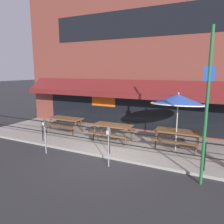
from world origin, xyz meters
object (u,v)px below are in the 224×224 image
Objects in this scene: picnic_table_right at (177,134)px; parking_meter_far at (108,135)px; picnic_table_left at (66,121)px; picnic_table_centre at (113,128)px; patio_umbrella_right at (178,100)px; parking_meter_near at (45,126)px; street_sign_pole at (207,108)px.

picnic_table_right is 3.26m from parking_meter_far.
picnic_table_centre is at bearing -4.40° from picnic_table_left.
patio_umbrella_right reaches higher than parking_meter_far.
picnic_table_left is at bearing 145.92° from parking_meter_far.
parking_meter_near is at bearing -179.64° from parking_meter_far.
picnic_table_left is at bearing 111.69° from parking_meter_near.
picnic_table_centre is 0.75× the size of patio_umbrella_right.
patio_umbrella_right is (0.00, -0.20, 1.47)m from picnic_table_right.
parking_meter_far is (-1.84, -2.46, -1.03)m from patio_umbrella_right.
picnic_table_centre is 3.22m from patio_umbrella_right.
picnic_table_centre is 1.27× the size of parking_meter_near.
parking_meter_near reaches higher than picnic_table_left.
picnic_table_centre is at bearing -175.17° from picnic_table_right.
parking_meter_far is at bearing -126.87° from patio_umbrella_right.
patio_umbrella_right is at bearing -1.79° from picnic_table_left.
patio_umbrella_right is at bearing 0.83° from picnic_table_centre.
picnic_table_left is 7.49m from street_sign_pole.
parking_meter_near is at bearing -178.33° from street_sign_pole.
parking_meter_near is at bearing -152.15° from patio_umbrella_right.
parking_meter_near is (-1.81, -2.43, 0.44)m from picnic_table_centre.
patio_umbrella_right is (5.74, -0.18, 1.47)m from picnic_table_left.
picnic_table_centre is 2.88m from picnic_table_right.
patio_umbrella_right is 3.24m from parking_meter_far.
parking_meter_far is (3.89, -2.63, 0.44)m from picnic_table_left.
parking_meter_far reaches higher than picnic_table_left.
picnic_table_left is 1.27× the size of parking_meter_far.
street_sign_pole is (2.99, 0.15, 1.15)m from parking_meter_far.
picnic_table_left and picnic_table_right have the same top height.
picnic_table_left is at bearing -179.78° from picnic_table_right.
picnic_table_centre and picnic_table_right have the same top height.
street_sign_pole is at bearing -29.39° from picnic_table_centre.
parking_meter_near is 2.84m from parking_meter_far.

